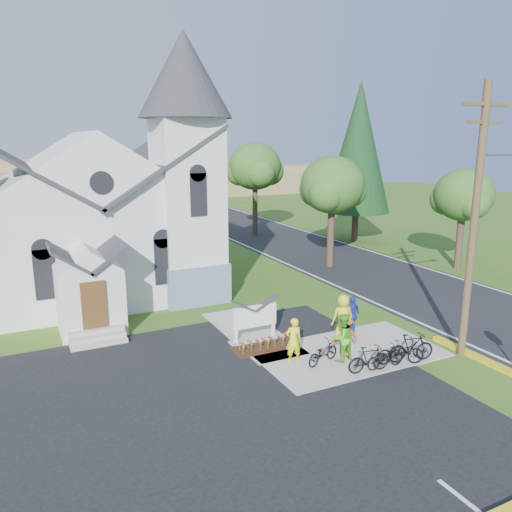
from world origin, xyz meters
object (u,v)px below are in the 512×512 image
bike_1 (369,359)px  bike_2 (385,357)px  cyclist_1 (342,338)px  cyclist_2 (352,316)px  utility_pole (476,214)px  cyclist_0 (293,340)px  cyclist_4 (343,317)px  bike_3 (411,348)px  church_sign (255,317)px  bike_4 (400,352)px  bike_0 (323,352)px  cyclist_3 (345,337)px

bike_1 → bike_2: size_ratio=1.04×
cyclist_1 → bike_2: (1.05, -1.18, -0.50)m
cyclist_2 → bike_2: size_ratio=1.08×
utility_pole → cyclist_1: bearing=162.0°
cyclist_2 → cyclist_0: bearing=-4.8°
cyclist_4 → cyclist_0: bearing=26.3°
utility_pole → cyclist_1: 6.55m
cyclist_1 → utility_pole: bearing=154.1°
utility_pole → bike_3: 5.35m
church_sign → bike_4: 5.78m
utility_pole → bike_0: utility_pole is taller
bike_0 → bike_4: size_ratio=0.88×
bike_2 → bike_4: size_ratio=0.86×
cyclist_3 → cyclist_0: bearing=-8.5°
utility_pole → cyclist_2: bearing=129.0°
cyclist_2 → bike_3: (0.38, -3.05, -0.30)m
utility_pole → bike_3: size_ratio=5.51×
cyclist_2 → bike_3: cyclist_2 is taller
utility_pole → bike_2: utility_pole is taller
cyclist_0 → bike_2: bearing=155.0°
cyclist_3 → bike_4: size_ratio=0.91×
church_sign → bike_3: size_ratio=1.21×
bike_3 → cyclist_4: size_ratio=0.96×
bike_4 → utility_pole: bearing=-76.0°
bike_2 → cyclist_1: bearing=42.5°
church_sign → bike_3: bearing=-46.1°
cyclist_0 → cyclist_1: cyclist_1 is taller
cyclist_1 → cyclist_2: bearing=-142.9°
utility_pole → bike_1: utility_pole is taller
cyclist_0 → cyclist_1: bearing=167.1°
cyclist_4 → bike_3: bearing=116.9°
bike_2 → cyclist_2: bearing=-14.0°
cyclist_0 → cyclist_2: 3.71m
bike_0 → bike_4: (2.46, -1.31, 0.06)m
cyclist_1 → bike_2: bearing=123.7°
church_sign → cyclist_2: bearing=-19.3°
cyclist_2 → cyclist_3: 2.29m
utility_pole → cyclist_3: size_ratio=6.10×
cyclist_1 → cyclist_0: bearing=-30.5°
bike_0 → cyclist_1: (0.74, -0.13, 0.49)m
cyclist_0 → bike_4: (3.37, -1.87, -0.38)m
bike_2 → cyclist_4: bearing=-3.0°
bike_0 → bike_2: (1.79, -1.31, -0.01)m
cyclist_3 → bike_2: bearing=124.1°
church_sign → cyclist_0: bearing=-82.4°
cyclist_1 → cyclist_2: 2.64m
church_sign → cyclist_4: bearing=-25.6°
bike_0 → cyclist_4: bearing=-69.9°
bike_1 → bike_4: bearing=-82.9°
cyclist_0 → cyclist_4: bearing=-151.7°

